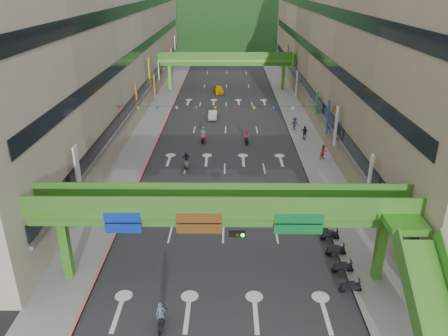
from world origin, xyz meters
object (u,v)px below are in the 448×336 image
Objects in this scene: scooter_rider_near at (161,317)px; overpass_near at (236,220)px; car_silver at (213,115)px; scooter_rider_mid at (247,137)px; car_yellow at (219,89)px; pedestrian_red at (323,153)px.

overpass_near is at bearing 43.53° from scooter_rider_near.
overpass_near reaches higher than car_silver.
overpass_near is at bearing -93.73° from scooter_rider_mid.
scooter_rider_mid reaches higher than scooter_rider_near.
scooter_rider_near is (-4.61, -4.38, -4.32)m from overpass_near.
overpass_near is 6.50× the size of car_yellow.
overpass_near is 29.07m from scooter_rider_mid.
scooter_rider_near is at bearing -136.47° from overpass_near.
car_silver is 0.90× the size of car_yellow.
scooter_rider_mid is (1.87, 28.70, -4.21)m from overpass_near.
scooter_rider_mid reaches higher than car_silver.
car_yellow is at bearing 82.60° from pedestrian_red.
scooter_rider_mid is (6.48, 33.08, 0.11)m from scooter_rider_near.
car_yellow is (-4.29, 28.11, -0.26)m from scooter_rider_mid.
overpass_near is 40.45m from car_silver.
scooter_rider_mid is at bearing -89.21° from car_yellow.
scooter_rider_near is at bearing -148.00° from pedestrian_red.
scooter_rider_mid is at bearing 86.27° from overpass_near.
scooter_rider_mid is 10.47m from pedestrian_red.
pedestrian_red is (15.39, 27.59, 0.02)m from scooter_rider_near.
scooter_rider_mid is at bearing -65.78° from car_silver.
scooter_rider_mid reaches higher than car_yellow.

